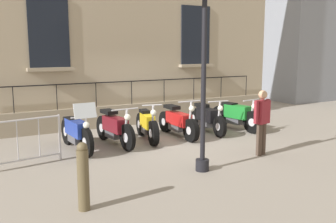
{
  "coord_description": "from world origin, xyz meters",
  "views": [
    {
      "loc": [
        9.29,
        -5.08,
        2.52
      ],
      "look_at": [
        0.21,
        0.0,
        0.8
      ],
      "focal_mm": 41.03,
      "sensor_mm": 36.0,
      "label": 1
    }
  ],
  "objects_px": {
    "motorcycle_blue": "(77,132)",
    "motorcycle_maroon": "(115,128)",
    "motorcycle_black": "(207,118)",
    "lamppost": "(204,26)",
    "crowd_barrier": "(6,143)",
    "bollard": "(83,176)",
    "motorcycle_red": "(178,122)",
    "motorcycle_green": "(236,115)",
    "motorcycle_yellow": "(147,126)",
    "pedestrian_standing": "(262,119)"
  },
  "relations": [
    {
      "from": "motorcycle_blue",
      "to": "motorcycle_maroon",
      "type": "distance_m",
      "value": 1.03
    },
    {
      "from": "motorcycle_black",
      "to": "lamppost",
      "type": "relative_size",
      "value": 0.55
    },
    {
      "from": "motorcycle_blue",
      "to": "motorcycle_black",
      "type": "height_order",
      "value": "motorcycle_blue"
    },
    {
      "from": "crowd_barrier",
      "to": "bollard",
      "type": "relative_size",
      "value": 2.14
    },
    {
      "from": "motorcycle_red",
      "to": "motorcycle_green",
      "type": "bearing_deg",
      "value": 87.9
    },
    {
      "from": "motorcycle_yellow",
      "to": "motorcycle_green",
      "type": "xyz_separation_m",
      "value": [
        0.12,
        3.03,
        0.04
      ]
    },
    {
      "from": "motorcycle_red",
      "to": "crowd_barrier",
      "type": "relative_size",
      "value": 0.88
    },
    {
      "from": "motorcycle_blue",
      "to": "motorcycle_red",
      "type": "relative_size",
      "value": 1.03
    },
    {
      "from": "motorcycle_red",
      "to": "pedestrian_standing",
      "type": "xyz_separation_m",
      "value": [
        2.61,
        0.75,
        0.44
      ]
    },
    {
      "from": "motorcycle_green",
      "to": "crowd_barrier",
      "type": "height_order",
      "value": "crowd_barrier"
    },
    {
      "from": "motorcycle_maroon",
      "to": "pedestrian_standing",
      "type": "height_order",
      "value": "pedestrian_standing"
    },
    {
      "from": "motorcycle_blue",
      "to": "lamppost",
      "type": "relative_size",
      "value": 0.55
    },
    {
      "from": "crowd_barrier",
      "to": "pedestrian_standing",
      "type": "relative_size",
      "value": 1.51
    },
    {
      "from": "crowd_barrier",
      "to": "motorcycle_blue",
      "type": "bearing_deg",
      "value": 114.96
    },
    {
      "from": "motorcycle_maroon",
      "to": "motorcycle_red",
      "type": "xyz_separation_m",
      "value": [
        -0.02,
        1.94,
        -0.04
      ]
    },
    {
      "from": "motorcycle_red",
      "to": "bollard",
      "type": "relative_size",
      "value": 1.89
    },
    {
      "from": "motorcycle_blue",
      "to": "motorcycle_red",
      "type": "xyz_separation_m",
      "value": [
        -0.07,
        2.97,
        -0.04
      ]
    },
    {
      "from": "crowd_barrier",
      "to": "pedestrian_standing",
      "type": "xyz_separation_m",
      "value": [
        1.75,
        5.43,
        0.3
      ]
    },
    {
      "from": "motorcycle_black",
      "to": "motorcycle_green",
      "type": "relative_size",
      "value": 1.07
    },
    {
      "from": "bollard",
      "to": "pedestrian_standing",
      "type": "distance_m",
      "value": 4.76
    },
    {
      "from": "motorcycle_blue",
      "to": "motorcycle_black",
      "type": "distance_m",
      "value": 4.06
    },
    {
      "from": "motorcycle_black",
      "to": "lamppost",
      "type": "height_order",
      "value": "lamppost"
    },
    {
      "from": "motorcycle_maroon",
      "to": "bollard",
      "type": "relative_size",
      "value": 1.92
    },
    {
      "from": "motorcycle_yellow",
      "to": "lamppost",
      "type": "bearing_deg",
      "value": -3.53
    },
    {
      "from": "motorcycle_green",
      "to": "bollard",
      "type": "bearing_deg",
      "value": -59.03
    },
    {
      "from": "motorcycle_black",
      "to": "lamppost",
      "type": "bearing_deg",
      "value": -36.34
    },
    {
      "from": "motorcycle_red",
      "to": "pedestrian_standing",
      "type": "distance_m",
      "value": 2.75
    },
    {
      "from": "motorcycle_yellow",
      "to": "bollard",
      "type": "bearing_deg",
      "value": -38.36
    },
    {
      "from": "pedestrian_standing",
      "to": "motorcycle_blue",
      "type": "bearing_deg",
      "value": -124.36
    },
    {
      "from": "motorcycle_maroon",
      "to": "motorcycle_green",
      "type": "xyz_separation_m",
      "value": [
        0.06,
        4.01,
        -0.01
      ]
    },
    {
      "from": "motorcycle_red",
      "to": "lamppost",
      "type": "height_order",
      "value": "lamppost"
    },
    {
      "from": "motorcycle_maroon",
      "to": "motorcycle_green",
      "type": "height_order",
      "value": "motorcycle_maroon"
    },
    {
      "from": "crowd_barrier",
      "to": "motorcycle_green",
      "type": "bearing_deg",
      "value": 96.66
    },
    {
      "from": "motorcycle_yellow",
      "to": "motorcycle_black",
      "type": "height_order",
      "value": "motorcycle_yellow"
    },
    {
      "from": "motorcycle_yellow",
      "to": "bollard",
      "type": "relative_size",
      "value": 1.76
    },
    {
      "from": "motorcycle_yellow",
      "to": "motorcycle_red",
      "type": "relative_size",
      "value": 0.93
    },
    {
      "from": "motorcycle_red",
      "to": "pedestrian_standing",
      "type": "bearing_deg",
      "value": 16.09
    },
    {
      "from": "motorcycle_red",
      "to": "motorcycle_black",
      "type": "distance_m",
      "value": 1.09
    },
    {
      "from": "motorcycle_yellow",
      "to": "motorcycle_black",
      "type": "relative_size",
      "value": 0.89
    },
    {
      "from": "motorcycle_yellow",
      "to": "motorcycle_red",
      "type": "height_order",
      "value": "motorcycle_red"
    },
    {
      "from": "crowd_barrier",
      "to": "bollard",
      "type": "height_order",
      "value": "bollard"
    },
    {
      "from": "motorcycle_black",
      "to": "crowd_barrier",
      "type": "distance_m",
      "value": 5.85
    },
    {
      "from": "motorcycle_yellow",
      "to": "crowd_barrier",
      "type": "distance_m",
      "value": 3.83
    },
    {
      "from": "motorcycle_red",
      "to": "motorcycle_green",
      "type": "xyz_separation_m",
      "value": [
        0.08,
        2.07,
        0.03
      ]
    },
    {
      "from": "motorcycle_maroon",
      "to": "motorcycle_green",
      "type": "distance_m",
      "value": 4.01
    },
    {
      "from": "motorcycle_blue",
      "to": "lamppost",
      "type": "bearing_deg",
      "value": 32.49
    },
    {
      "from": "lamppost",
      "to": "crowd_barrier",
      "type": "xyz_separation_m",
      "value": [
        -2.06,
        -3.53,
        -2.39
      ]
    },
    {
      "from": "motorcycle_black",
      "to": "pedestrian_standing",
      "type": "relative_size",
      "value": 1.39
    },
    {
      "from": "motorcycle_yellow",
      "to": "motorcycle_black",
      "type": "xyz_separation_m",
      "value": [
        -0.07,
        2.05,
        0.03
      ]
    },
    {
      "from": "motorcycle_yellow",
      "to": "lamppost",
      "type": "height_order",
      "value": "lamppost"
    }
  ]
}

